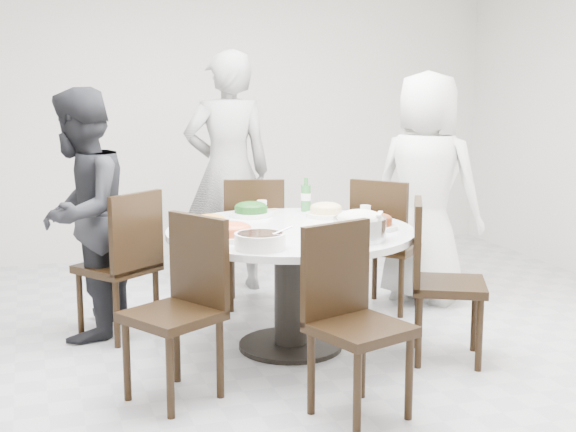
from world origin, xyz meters
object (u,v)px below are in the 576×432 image
object	(u,v)px
chair_n	(255,241)
chair_sw	(172,311)
dining_table	(291,289)
chair_nw	(117,264)
diner_left	(81,214)
soup_bowl	(260,241)
beverage_bottle	(306,194)
chair_se	(449,282)
diner_right	(426,188)
diner_middle	(228,172)
rice_bowl	(360,229)
chair_ne	(388,244)
chair_s	(361,324)

from	to	relation	value
chair_n	chair_sw	size ratio (longest dim) A/B	1.00
dining_table	chair_sw	bearing A→B (deg)	-145.64
chair_nw	diner_left	distance (m)	0.39
soup_bowl	beverage_bottle	distance (m)	1.21
chair_se	soup_bowl	size ratio (longest dim) A/B	3.44
dining_table	diner_right	world-z (taller)	diner_right
diner_right	diner_middle	bearing A→B (deg)	19.25
rice_bowl	diner_left	bearing A→B (deg)	143.75
chair_n	diner_right	size ratio (longest dim) A/B	0.56
chair_sw	chair_se	world-z (taller)	same
chair_nw	dining_table	bearing A→B (deg)	114.03
diner_right	rice_bowl	world-z (taller)	diner_right
soup_bowl	chair_n	bearing A→B (deg)	75.52
chair_sw	diner_left	distance (m)	1.29
diner_right	beverage_bottle	bearing A→B (deg)	57.37
chair_ne	diner_middle	xyz separation A→B (m)	(-0.95, 0.87, 0.45)
chair_ne	soup_bowl	size ratio (longest dim) A/B	3.44
chair_se	rice_bowl	bearing A→B (deg)	111.15
diner_right	dining_table	bearing A→B (deg)	78.34
chair_s	beverage_bottle	xyz separation A→B (m)	(0.29, 1.62, 0.39)
chair_sw	diner_right	distance (m)	2.47
diner_right	chair_se	bearing A→B (deg)	118.81
chair_n	chair_s	xyz separation A→B (m)	(-0.04, -2.03, 0.00)
chair_sw	rice_bowl	distance (m)	1.15
diner_left	chair_se	bearing A→B (deg)	84.89
diner_left	rice_bowl	xyz separation A→B (m)	(1.45, -1.07, 0.02)
chair_sw	diner_middle	bearing A→B (deg)	127.41
diner_right	chair_ne	bearing A→B (deg)	66.21
chair_se	diner_left	distance (m)	2.32
chair_se	diner_right	distance (m)	1.31
chair_sw	beverage_bottle	distance (m)	1.63
rice_bowl	dining_table	bearing A→B (deg)	121.82
chair_nw	diner_left	bearing A→B (deg)	-54.57
diner_middle	chair_n	bearing A→B (deg)	100.85
chair_n	soup_bowl	size ratio (longest dim) A/B	3.44
chair_se	dining_table	bearing A→B (deg)	85.91
diner_left	soup_bowl	xyz separation A→B (m)	(0.86, -1.11, -0.00)
chair_sw	soup_bowl	size ratio (longest dim) A/B	3.44
chair_nw	chair_s	xyz separation A→B (m)	(0.99, -1.63, 0.00)
chair_s	diner_right	bearing A→B (deg)	35.07
dining_table	chair_n	size ratio (longest dim) A/B	1.58
chair_ne	diner_right	size ratio (longest dim) A/B	0.56
dining_table	rice_bowl	size ratio (longest dim) A/B	5.02
dining_table	diner_left	distance (m)	1.41
dining_table	chair_n	distance (m)	0.97
chair_nw	beverage_bottle	xyz separation A→B (m)	(1.28, -0.01, 0.39)
chair_ne	beverage_bottle	bearing A→B (deg)	49.38
chair_n	chair_se	distance (m)	1.64
dining_table	diner_right	bearing A→B (deg)	28.32
chair_ne	diner_right	world-z (taller)	diner_right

